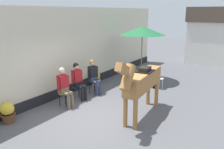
{
  "coord_description": "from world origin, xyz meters",
  "views": [
    {
      "loc": [
        4.02,
        -5.59,
        3.23
      ],
      "look_at": [
        -0.4,
        1.2,
        1.05
      ],
      "focal_mm": 37.65,
      "sensor_mm": 36.0,
      "label": 1
    }
  ],
  "objects_px": {
    "seated_visitor_middle": "(78,79)",
    "flower_planter_farthest": "(96,78)",
    "seated_visitor_far": "(94,75)",
    "cafe_parasol": "(142,31)",
    "seated_visitor_near": "(64,85)",
    "flower_planter_nearest": "(8,112)",
    "saddled_horse_center": "(142,81)",
    "spare_stool_white": "(160,80)"
  },
  "relations": [
    {
      "from": "seated_visitor_far",
      "to": "flower_planter_farthest",
      "type": "relative_size",
      "value": 2.17
    },
    {
      "from": "seated_visitor_far",
      "to": "flower_planter_farthest",
      "type": "xyz_separation_m",
      "value": [
        -0.58,
        0.9,
        -0.44
      ]
    },
    {
      "from": "saddled_horse_center",
      "to": "flower_planter_farthest",
      "type": "distance_m",
      "value": 3.73
    },
    {
      "from": "seated_visitor_near",
      "to": "flower_planter_farthest",
      "type": "height_order",
      "value": "seated_visitor_near"
    },
    {
      "from": "saddled_horse_center",
      "to": "seated_visitor_far",
      "type": "bearing_deg",
      "value": 160.19
    },
    {
      "from": "seated_visitor_middle",
      "to": "seated_visitor_far",
      "type": "bearing_deg",
      "value": 81.75
    },
    {
      "from": "flower_planter_farthest",
      "to": "cafe_parasol",
      "type": "xyz_separation_m",
      "value": [
        1.34,
        1.86,
        2.03
      ]
    },
    {
      "from": "seated_visitor_near",
      "to": "seated_visitor_middle",
      "type": "xyz_separation_m",
      "value": [
        -0.09,
        0.82,
        0.0
      ]
    },
    {
      "from": "flower_planter_farthest",
      "to": "spare_stool_white",
      "type": "relative_size",
      "value": 1.39
    },
    {
      "from": "seated_visitor_middle",
      "to": "spare_stool_white",
      "type": "height_order",
      "value": "seated_visitor_middle"
    },
    {
      "from": "seated_visitor_far",
      "to": "spare_stool_white",
      "type": "height_order",
      "value": "seated_visitor_far"
    },
    {
      "from": "seated_visitor_far",
      "to": "cafe_parasol",
      "type": "bearing_deg",
      "value": 74.59
    },
    {
      "from": "saddled_horse_center",
      "to": "cafe_parasol",
      "type": "bearing_deg",
      "value": 116.22
    },
    {
      "from": "seated_visitor_far",
      "to": "saddled_horse_center",
      "type": "bearing_deg",
      "value": -19.81
    },
    {
      "from": "flower_planter_nearest",
      "to": "flower_planter_farthest",
      "type": "bearing_deg",
      "value": 90.17
    },
    {
      "from": "saddled_horse_center",
      "to": "seated_visitor_middle",
      "type": "bearing_deg",
      "value": 177.47
    },
    {
      "from": "flower_planter_nearest",
      "to": "flower_planter_farthest",
      "type": "height_order",
      "value": "same"
    },
    {
      "from": "flower_planter_nearest",
      "to": "spare_stool_white",
      "type": "relative_size",
      "value": 1.39
    },
    {
      "from": "saddled_horse_center",
      "to": "flower_planter_farthest",
      "type": "relative_size",
      "value": 4.68
    },
    {
      "from": "spare_stool_white",
      "to": "seated_visitor_near",
      "type": "bearing_deg",
      "value": -118.96
    },
    {
      "from": "seated_visitor_middle",
      "to": "flower_planter_farthest",
      "type": "relative_size",
      "value": 2.17
    },
    {
      "from": "flower_planter_farthest",
      "to": "cafe_parasol",
      "type": "relative_size",
      "value": 0.25
    },
    {
      "from": "spare_stool_white",
      "to": "seated_visitor_far",
      "type": "bearing_deg",
      "value": -134.47
    },
    {
      "from": "seated_visitor_near",
      "to": "seated_visitor_middle",
      "type": "bearing_deg",
      "value": 96.09
    },
    {
      "from": "saddled_horse_center",
      "to": "flower_planter_farthest",
      "type": "bearing_deg",
      "value": 149.94
    },
    {
      "from": "seated_visitor_middle",
      "to": "flower_planter_farthest",
      "type": "xyz_separation_m",
      "value": [
        -0.46,
        1.7,
        -0.44
      ]
    },
    {
      "from": "flower_planter_nearest",
      "to": "seated_visitor_near",
      "type": "bearing_deg",
      "value": 73.86
    },
    {
      "from": "flower_planter_nearest",
      "to": "cafe_parasol",
      "type": "xyz_separation_m",
      "value": [
        1.32,
        6.24,
        2.03
      ]
    },
    {
      "from": "saddled_horse_center",
      "to": "spare_stool_white",
      "type": "distance_m",
      "value": 3.12
    },
    {
      "from": "saddled_horse_center",
      "to": "flower_planter_nearest",
      "type": "xyz_separation_m",
      "value": [
        -3.14,
        -2.55,
        -0.82
      ]
    },
    {
      "from": "seated_visitor_far",
      "to": "saddled_horse_center",
      "type": "relative_size",
      "value": 0.46
    },
    {
      "from": "seated_visitor_middle",
      "to": "seated_visitor_far",
      "type": "xyz_separation_m",
      "value": [
        0.12,
        0.81,
        0.0
      ]
    },
    {
      "from": "seated_visitor_far",
      "to": "spare_stool_white",
      "type": "distance_m",
      "value": 2.89
    },
    {
      "from": "seated_visitor_near",
      "to": "seated_visitor_middle",
      "type": "distance_m",
      "value": 0.83
    },
    {
      "from": "seated_visitor_far",
      "to": "flower_planter_farthest",
      "type": "bearing_deg",
      "value": 122.75
    },
    {
      "from": "flower_planter_nearest",
      "to": "flower_planter_farthest",
      "type": "relative_size",
      "value": 1.0
    },
    {
      "from": "seated_visitor_far",
      "to": "flower_planter_nearest",
      "type": "relative_size",
      "value": 2.17
    },
    {
      "from": "cafe_parasol",
      "to": "spare_stool_white",
      "type": "distance_m",
      "value": 2.43
    },
    {
      "from": "seated_visitor_near",
      "to": "cafe_parasol",
      "type": "bearing_deg",
      "value": 79.81
    },
    {
      "from": "seated_visitor_near",
      "to": "flower_planter_nearest",
      "type": "distance_m",
      "value": 1.97
    },
    {
      "from": "seated_visitor_near",
      "to": "seated_visitor_far",
      "type": "height_order",
      "value": "same"
    },
    {
      "from": "seated_visitor_middle",
      "to": "flower_planter_farthest",
      "type": "bearing_deg",
      "value": 105.08
    }
  ]
}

